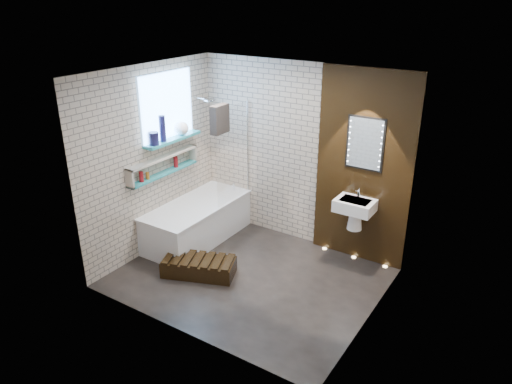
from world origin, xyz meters
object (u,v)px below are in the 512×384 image
Objects in this scene: led_mirror at (365,144)px; walnut_step at (199,267)px; bathtub at (197,221)px; washbasin at (355,210)px; bath_screen at (233,154)px.

walnut_step is (-1.55, -1.53, -1.55)m from led_mirror.
bathtub is 2.32m from washbasin.
bath_screen is 1.89m from washbasin.
walnut_step is (-1.55, -1.37, -0.69)m from washbasin.
led_mirror is at bearing 90.00° from washbasin.
walnut_step is (0.27, -1.19, -1.18)m from bath_screen.
washbasin is at bearing 41.56° from walnut_step.
walnut_step is at bearing -138.44° from washbasin.
bath_screen is 1.70m from walnut_step.
bathtub is at bearing -160.22° from led_mirror.
washbasin is at bearing 16.01° from bathtub.
washbasin is (2.17, 0.62, 0.50)m from bathtub.
led_mirror reaches higher than walnut_step.
bathtub is at bearing -163.99° from washbasin.
bath_screen is (0.35, 0.44, 0.99)m from bathtub.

